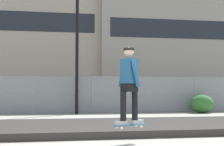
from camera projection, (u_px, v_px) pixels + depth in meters
name	position (u px, v px, depth m)	size (l,w,h in m)	color
gravel_berm	(114.00, 127.00, 9.08)	(14.52, 3.51, 0.19)	#33302D
skateboard	(129.00, 125.00, 6.72)	(0.81, 0.50, 0.07)	#2D608C
skater	(129.00, 81.00, 6.78)	(0.70, 0.62, 1.69)	#B2ADA8
chain_fence	(92.00, 94.00, 15.52)	(16.46, 0.06, 1.85)	gray
street_lamp	(77.00, 26.00, 15.13)	(0.44, 0.44, 6.91)	black
parked_car_near	(38.00, 95.00, 18.63)	(4.50, 2.16, 1.66)	maroon
parked_car_mid	(145.00, 95.00, 19.56)	(4.45, 2.04, 1.66)	#B7BABF
office_block	(184.00, 49.00, 47.01)	(26.60, 11.53, 14.77)	gray
shrub_left	(202.00, 104.00, 15.67)	(1.18, 0.96, 0.91)	#336B2D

